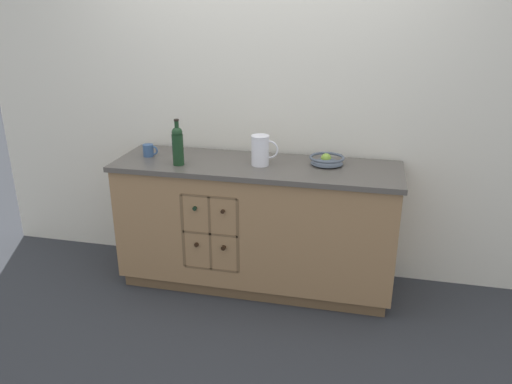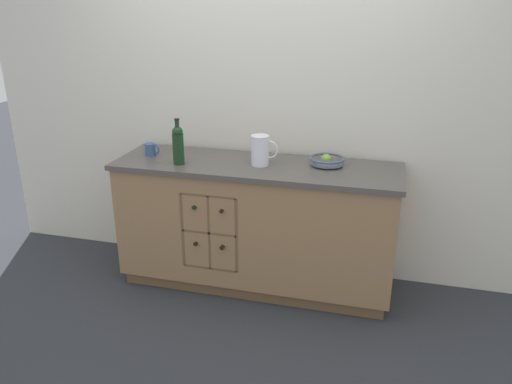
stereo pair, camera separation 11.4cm
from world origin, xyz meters
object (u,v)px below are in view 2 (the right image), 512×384
at_px(ceramic_mug, 151,149).
at_px(white_pitcher, 261,150).
at_px(standing_wine_bottle, 178,144).
at_px(fruit_bowl, 327,160).

bearing_deg(ceramic_mug, white_pitcher, -1.91).
distance_m(white_pitcher, standing_wine_bottle, 0.55).
bearing_deg(fruit_bowl, ceramic_mug, -176.28).
xyz_separation_m(fruit_bowl, standing_wine_bottle, (-0.97, -0.22, 0.10)).
bearing_deg(standing_wine_bottle, fruit_bowl, 12.90).
distance_m(fruit_bowl, white_pitcher, 0.45).
bearing_deg(standing_wine_bottle, ceramic_mug, 153.03).
bearing_deg(white_pitcher, standing_wine_bottle, -168.07).
distance_m(ceramic_mug, standing_wine_bottle, 0.33).
bearing_deg(ceramic_mug, standing_wine_bottle, -26.97).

